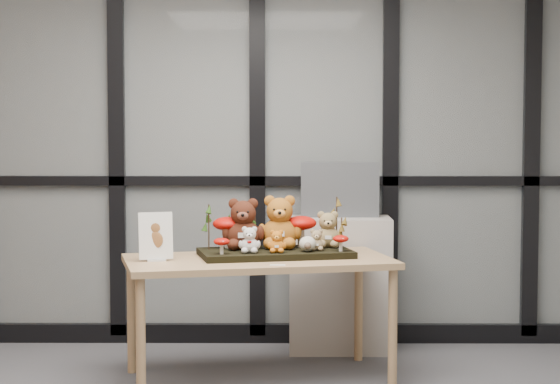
{
  "coord_description": "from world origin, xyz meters",
  "views": [
    {
      "loc": [
        0.64,
        -4.0,
        1.45
      ],
      "look_at": [
        0.6,
        1.49,
        1.05
      ],
      "focal_mm": 65.0,
      "sensor_mm": 36.0,
      "label": 1
    }
  ],
  "objects_px": {
    "mushroom_front_right": "(341,242)",
    "sign_holder": "(156,239)",
    "bear_tan_back": "(328,227)",
    "plush_cream_hedgehog": "(308,243)",
    "mushroom_front_left": "(222,245)",
    "cabinet": "(340,284)",
    "display_table": "(258,270)",
    "diorama_tray": "(275,253)",
    "bear_white_bow": "(250,238)",
    "bear_small_yellow": "(277,240)",
    "mushroom_back_right": "(301,230)",
    "bear_brown_medium": "(243,221)",
    "bear_pooh_yellow": "(280,219)",
    "monitor": "(340,190)",
    "bear_beige_small": "(317,239)",
    "mushroom_back_left": "(228,231)"
  },
  "relations": [
    {
      "from": "sign_holder",
      "to": "mushroom_front_right",
      "type": "bearing_deg",
      "value": -9.42
    },
    {
      "from": "display_table",
      "to": "cabinet",
      "type": "relative_size",
      "value": 1.89
    },
    {
      "from": "diorama_tray",
      "to": "mushroom_front_right",
      "type": "xyz_separation_m",
      "value": [
        0.36,
        -0.05,
        0.07
      ]
    },
    {
      "from": "bear_brown_medium",
      "to": "bear_beige_small",
      "type": "distance_m",
      "value": 0.43
    },
    {
      "from": "bear_small_yellow",
      "to": "monitor",
      "type": "bearing_deg",
      "value": 50.33
    },
    {
      "from": "display_table",
      "to": "mushroom_back_right",
      "type": "distance_m",
      "value": 0.37
    },
    {
      "from": "display_table",
      "to": "diorama_tray",
      "type": "bearing_deg",
      "value": 26.57
    },
    {
      "from": "plush_cream_hedgehog",
      "to": "mushroom_front_left",
      "type": "distance_m",
      "value": 0.48
    },
    {
      "from": "bear_tan_back",
      "to": "bear_beige_small",
      "type": "bearing_deg",
      "value": -127.59
    },
    {
      "from": "bear_pooh_yellow",
      "to": "bear_small_yellow",
      "type": "xyz_separation_m",
      "value": [
        -0.01,
        -0.19,
        -0.1
      ]
    },
    {
      "from": "mushroom_back_left",
      "to": "sign_holder",
      "type": "bearing_deg",
      "value": -144.03
    },
    {
      "from": "diorama_tray",
      "to": "cabinet",
      "type": "xyz_separation_m",
      "value": [
        0.39,
        0.64,
        -0.28
      ]
    },
    {
      "from": "sign_holder",
      "to": "monitor",
      "type": "height_order",
      "value": "monitor"
    },
    {
      "from": "bear_tan_back",
      "to": "plush_cream_hedgehog",
      "type": "relative_size",
      "value": 2.42
    },
    {
      "from": "bear_pooh_yellow",
      "to": "mushroom_front_left",
      "type": "xyz_separation_m",
      "value": [
        -0.31,
        -0.26,
        -0.12
      ]
    },
    {
      "from": "mushroom_front_right",
      "to": "sign_holder",
      "type": "bearing_deg",
      "value": -172.37
    },
    {
      "from": "bear_white_bow",
      "to": "mushroom_back_right",
      "type": "distance_m",
      "value": 0.38
    },
    {
      "from": "bear_pooh_yellow",
      "to": "bear_white_bow",
      "type": "height_order",
      "value": "bear_pooh_yellow"
    },
    {
      "from": "display_table",
      "to": "bear_white_bow",
      "type": "bearing_deg",
      "value": -149.57
    },
    {
      "from": "bear_white_bow",
      "to": "display_table",
      "type": "bearing_deg",
      "value": 30.43
    },
    {
      "from": "bear_small_yellow",
      "to": "mushroom_back_right",
      "type": "height_order",
      "value": "mushroom_back_right"
    },
    {
      "from": "monitor",
      "to": "bear_pooh_yellow",
      "type": "bearing_deg",
      "value": -122.96
    },
    {
      "from": "bear_pooh_yellow",
      "to": "cabinet",
      "type": "bearing_deg",
      "value": 43.19
    },
    {
      "from": "bear_beige_small",
      "to": "monitor",
      "type": "distance_m",
      "value": 0.73
    },
    {
      "from": "bear_brown_medium",
      "to": "mushroom_back_left",
      "type": "xyz_separation_m",
      "value": [
        -0.09,
        0.04,
        -0.06
      ]
    },
    {
      "from": "display_table",
      "to": "bear_brown_medium",
      "type": "height_order",
      "value": "bear_brown_medium"
    },
    {
      "from": "diorama_tray",
      "to": "bear_pooh_yellow",
      "type": "xyz_separation_m",
      "value": [
        0.02,
        0.08,
        0.18
      ]
    },
    {
      "from": "bear_tan_back",
      "to": "mushroom_front_right",
      "type": "xyz_separation_m",
      "value": [
        0.06,
        -0.18,
        -0.06
      ]
    },
    {
      "from": "bear_pooh_yellow",
      "to": "mushroom_front_right",
      "type": "distance_m",
      "value": 0.38
    },
    {
      "from": "display_table",
      "to": "diorama_tray",
      "type": "height_order",
      "value": "diorama_tray"
    },
    {
      "from": "bear_brown_medium",
      "to": "sign_holder",
      "type": "bearing_deg",
      "value": -166.45
    },
    {
      "from": "bear_brown_medium",
      "to": "cabinet",
      "type": "height_order",
      "value": "bear_brown_medium"
    },
    {
      "from": "mushroom_front_left",
      "to": "cabinet",
      "type": "distance_m",
      "value": 1.12
    },
    {
      "from": "bear_tan_back",
      "to": "cabinet",
      "type": "bearing_deg",
      "value": 66.31
    },
    {
      "from": "sign_holder",
      "to": "monitor",
      "type": "xyz_separation_m",
      "value": [
        1.04,
        0.84,
        0.21
      ]
    },
    {
      "from": "diorama_tray",
      "to": "bear_small_yellow",
      "type": "xyz_separation_m",
      "value": [
        0.01,
        -0.11,
        0.09
      ]
    },
    {
      "from": "display_table",
      "to": "plush_cream_hedgehog",
      "type": "distance_m",
      "value": 0.31
    },
    {
      "from": "bear_small_yellow",
      "to": "mushroom_back_left",
      "type": "xyz_separation_m",
      "value": [
        -0.28,
        0.2,
        0.03
      ]
    },
    {
      "from": "bear_brown_medium",
      "to": "mushroom_front_right",
      "type": "distance_m",
      "value": 0.56
    },
    {
      "from": "mushroom_back_right",
      "to": "monitor",
      "type": "xyz_separation_m",
      "value": [
        0.25,
        0.53,
        0.19
      ]
    },
    {
      "from": "mushroom_back_right",
      "to": "cabinet",
      "type": "bearing_deg",
      "value": 63.98
    },
    {
      "from": "bear_tan_back",
      "to": "bear_small_yellow",
      "type": "height_order",
      "value": "bear_tan_back"
    },
    {
      "from": "bear_pooh_yellow",
      "to": "mushroom_front_right",
      "type": "bearing_deg",
      "value": -34.92
    },
    {
      "from": "mushroom_front_right",
      "to": "sign_holder",
      "type": "distance_m",
      "value": 1.02
    },
    {
      "from": "bear_white_bow",
      "to": "sign_holder",
      "type": "relative_size",
      "value": 0.6
    },
    {
      "from": "bear_brown_medium",
      "to": "plush_cream_hedgehog",
      "type": "distance_m",
      "value": 0.39
    },
    {
      "from": "bear_tan_back",
      "to": "mushroom_back_left",
      "type": "xyz_separation_m",
      "value": [
        -0.57,
        -0.04,
        -0.01
      ]
    },
    {
      "from": "bear_brown_medium",
      "to": "bear_tan_back",
      "type": "xyz_separation_m",
      "value": [
        0.48,
        0.08,
        -0.04
      ]
    },
    {
      "from": "bear_small_yellow",
      "to": "mushroom_front_right",
      "type": "height_order",
      "value": "bear_small_yellow"
    },
    {
      "from": "bear_brown_medium",
      "to": "bear_white_bow",
      "type": "bearing_deg",
      "value": -88.98
    }
  ]
}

